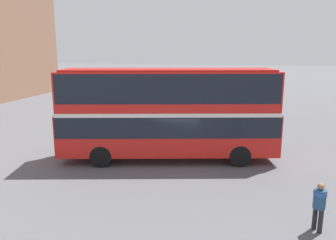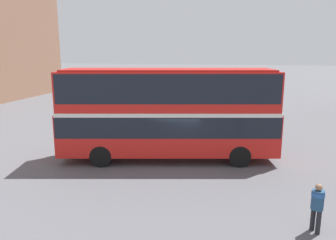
# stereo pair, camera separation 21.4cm
# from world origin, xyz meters

# --- Properties ---
(ground_plane) EXTENTS (240.00, 240.00, 0.00)m
(ground_plane) POSITION_xyz_m (0.00, 0.00, 0.00)
(ground_plane) COLOR #5B5B60
(double_decker_bus) EXTENTS (11.48, 4.75, 4.82)m
(double_decker_bus) POSITION_xyz_m (-0.53, 0.18, 2.76)
(double_decker_bus) COLOR red
(double_decker_bus) RESTS_ON ground_plane
(pedestrian_foreground) EXTENTS (0.55, 0.55, 1.65)m
(pedestrian_foreground) POSITION_xyz_m (5.59, -5.83, 1.01)
(pedestrian_foreground) COLOR #232328
(pedestrian_foreground) RESTS_ON ground_plane
(parked_car_kerb_near) EXTENTS (4.28, 2.67, 1.56)m
(parked_car_kerb_near) POSITION_xyz_m (3.59, 14.22, 0.79)
(parked_car_kerb_near) COLOR slate
(parked_car_kerb_near) RESTS_ON ground_plane
(parked_car_kerb_far) EXTENTS (4.06, 2.02, 1.53)m
(parked_car_kerb_far) POSITION_xyz_m (-3.97, 14.51, 0.76)
(parked_car_kerb_far) COLOR navy
(parked_car_kerb_far) RESTS_ON ground_plane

